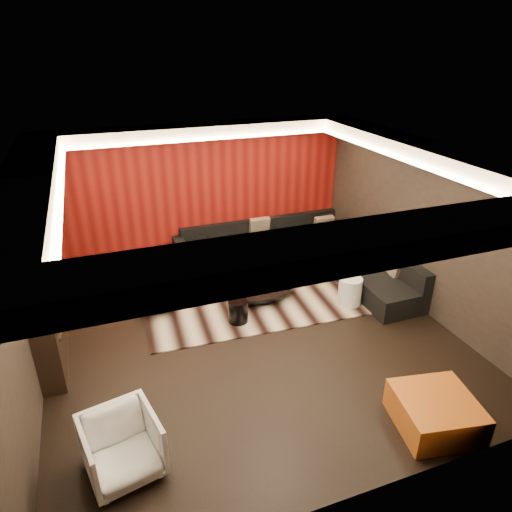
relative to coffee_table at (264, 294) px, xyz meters
name	(u,v)px	position (x,y,z in m)	size (l,w,h in m)	color
floor	(251,335)	(-0.57, -0.93, -0.13)	(6.00, 6.00, 0.02)	black
ceiling	(250,157)	(-0.57, -0.93, 2.69)	(6.00, 6.00, 0.02)	silver
wall_back	(200,194)	(-0.57, 2.08, 1.28)	(6.00, 0.02, 2.80)	black
wall_left	(21,290)	(-3.58, -0.93, 1.28)	(0.02, 6.00, 2.80)	black
wall_right	(423,227)	(2.44, -0.93, 1.28)	(0.02, 6.00, 2.80)	black
red_feature_wall	(201,194)	(-0.57, 2.04, 1.28)	(5.98, 0.05, 2.78)	#6B0C0A
soffit_back	(201,130)	(-0.57, 1.77, 2.57)	(6.00, 0.60, 0.22)	silver
soffit_front	(362,244)	(-0.57, -3.63, 2.57)	(6.00, 0.60, 0.22)	silver
soffit_left	(26,187)	(-3.27, -0.93, 2.57)	(0.60, 4.80, 0.22)	silver
soffit_right	(420,150)	(2.13, -0.93, 2.57)	(0.60, 4.80, 0.22)	silver
cove_back	(206,139)	(-0.57, 1.43, 2.48)	(4.80, 0.08, 0.04)	#FFD899
cove_front	(340,239)	(-0.57, -3.29, 2.48)	(4.80, 0.08, 0.04)	#FFD899
cove_left	(60,191)	(-2.93, -0.93, 2.48)	(0.08, 4.80, 0.04)	#FFD899
cove_right	(400,158)	(1.79, -0.93, 2.48)	(0.08, 4.80, 0.04)	#FFD899
tv_surround	(43,287)	(-3.42, -0.33, 0.98)	(0.30, 2.00, 2.20)	black
tv_screen	(50,262)	(-3.26, -0.33, 1.33)	(0.04, 1.30, 0.80)	black
tv_shelf	(60,309)	(-3.26, -0.33, 0.58)	(0.04, 1.60, 0.04)	black
rug	(252,287)	(-0.05, 0.50, -0.11)	(4.00, 3.00, 0.02)	#BEA98B
coffee_table	(264,294)	(0.00, 0.00, 0.00)	(1.21, 1.21, 0.20)	black
drum_stool	(238,311)	(-0.65, -0.52, 0.09)	(0.33, 0.33, 0.38)	black
striped_pouf	(159,300)	(-1.79, 0.28, 0.09)	(0.69, 0.69, 0.38)	beige
white_side_table	(350,291)	(1.35, -0.66, 0.13)	(0.40, 0.40, 0.50)	white
orange_ottoman	(435,412)	(0.86, -3.43, 0.08)	(0.89, 0.89, 0.40)	#AD5116
armchair	(122,447)	(-2.67, -2.80, 0.23)	(0.74, 0.77, 0.70)	white
sectional_sofa	(301,255)	(1.17, 0.94, 0.14)	(3.65, 3.50, 0.75)	black
throw_pillows	(321,237)	(1.57, 0.88, 0.50)	(1.89, 2.75, 0.50)	beige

